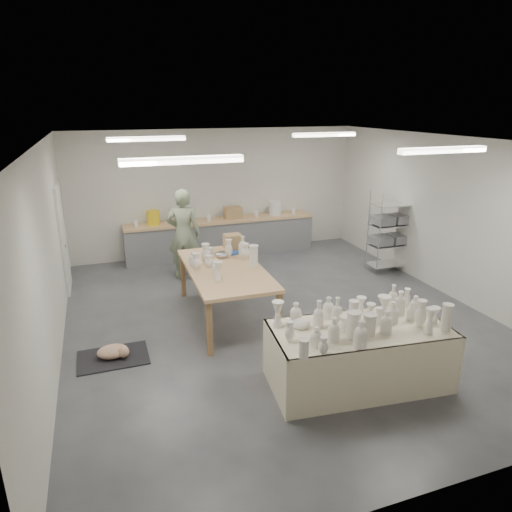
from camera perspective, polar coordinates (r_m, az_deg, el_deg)
name	(u,v)px	position (r m, az deg, el deg)	size (l,w,h in m)	color
room	(271,201)	(7.42, 1.93, 6.91)	(8.00, 8.02, 3.00)	#424449
back_counter	(221,236)	(11.15, -4.38, 2.52)	(4.60, 0.60, 1.24)	tan
wire_shelf	(390,231)	(10.37, 16.44, 3.07)	(0.88, 0.48, 1.80)	silver
drying_table	(359,353)	(6.25, 12.71, -11.72)	(2.41, 1.33, 1.19)	olive
work_table	(225,265)	(7.84, -3.86, -1.11)	(1.28, 2.48, 1.29)	tan
rug	(113,357)	(7.16, -17.41, -12.01)	(1.00, 0.70, 0.02)	black
cat	(114,351)	(7.10, -17.31, -11.30)	(0.50, 0.40, 0.19)	white
potter	(184,234)	(9.62, -9.02, 2.69)	(0.70, 0.46, 1.92)	gray
red_stool	(183,262)	(10.08, -9.11, -0.78)	(0.39, 0.39, 0.29)	maroon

